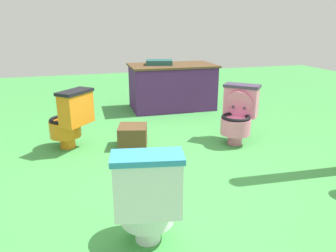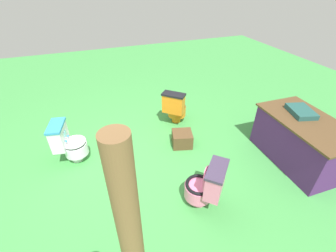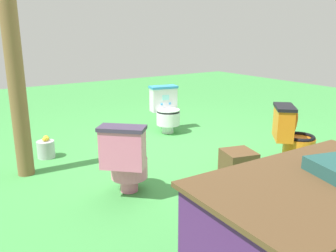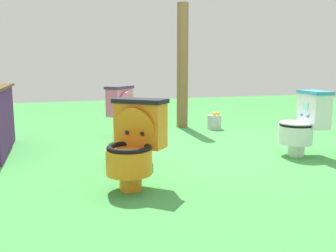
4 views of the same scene
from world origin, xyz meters
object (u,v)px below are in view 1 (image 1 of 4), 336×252
at_px(toilet_pink, 238,114).
at_px(small_crate, 133,136).
at_px(toilet_orange, 70,119).
at_px(vendor_table, 172,86).
at_px(toilet_white, 148,198).

bearing_deg(toilet_pink, small_crate, 33.18).
xyz_separation_m(toilet_orange, vendor_table, (1.73, 1.49, 0.02)).
distance_m(toilet_orange, small_crate, 0.77).
relative_size(toilet_white, toilet_orange, 1.00).
distance_m(toilet_pink, toilet_orange, 2.05).
bearing_deg(toilet_orange, toilet_pink, -58.06).
height_order(toilet_pink, toilet_white, same).
relative_size(toilet_pink, toilet_white, 1.00).
distance_m(toilet_white, small_crate, 1.91).
bearing_deg(toilet_pink, toilet_orange, 32.59).
relative_size(toilet_pink, small_crate, 2.08).
bearing_deg(vendor_table, small_crate, -121.75).
xyz_separation_m(toilet_pink, vendor_table, (-0.28, 1.87, 0.02)).
bearing_deg(toilet_orange, toilet_white, -124.59).
bearing_deg(vendor_table, toilet_white, -109.82).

